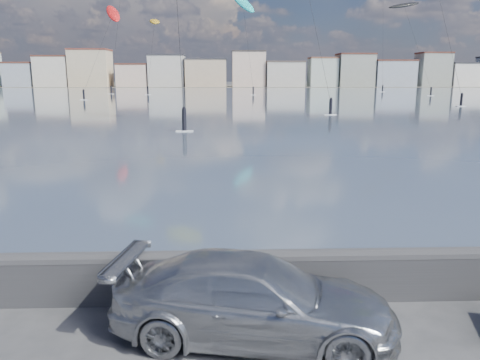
# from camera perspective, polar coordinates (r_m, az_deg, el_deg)

# --- Properties ---
(bay_water) EXTENTS (500.00, 177.00, 0.00)m
(bay_water) POSITION_cam_1_polar(r_m,az_deg,el_deg) (97.54, -2.48, 10.01)
(bay_water) COLOR #445364
(bay_water) RESTS_ON ground
(far_shore_strip) EXTENTS (500.00, 60.00, 0.00)m
(far_shore_strip) POSITION_cam_1_polar(r_m,az_deg,el_deg) (205.98, -2.29, 11.38)
(far_shore_strip) COLOR #4C473D
(far_shore_strip) RESTS_ON ground
(seawall) EXTENTS (400.00, 0.36, 1.08)m
(seawall) POSITION_cam_1_polar(r_m,az_deg,el_deg) (9.47, -5.89, -11.39)
(seawall) COLOR #28282B
(seawall) RESTS_ON ground
(far_buildings) EXTENTS (240.79, 13.26, 14.60)m
(far_buildings) POSITION_cam_1_polar(r_m,az_deg,el_deg) (191.94, -1.92, 13.09)
(far_buildings) COLOR beige
(far_buildings) RESTS_ON ground
(car_silver) EXTENTS (5.13, 2.83, 1.41)m
(car_silver) POSITION_cam_1_polar(r_m,az_deg,el_deg) (8.23, 1.73, -14.26)
(car_silver) COLOR #B2B5BA
(car_silver) RESTS_ON ground
(kitesurfer_0) EXTENTS (6.48, 17.13, 19.36)m
(kitesurfer_0) POSITION_cam_1_polar(r_m,az_deg,el_deg) (104.71, -15.29, 18.83)
(kitesurfer_0) COLOR red
(kitesurfer_0) RESTS_ON ground
(kitesurfer_2) EXTENTS (3.79, 14.81, 18.83)m
(kitesurfer_2) POSITION_cam_1_polar(r_m,az_deg,el_deg) (123.26, -10.38, 18.36)
(kitesurfer_2) COLOR #BF8C19
(kitesurfer_2) RESTS_ON ground
(kitesurfer_7) EXTENTS (7.28, 15.72, 25.25)m
(kitesurfer_7) POSITION_cam_1_polar(r_m,az_deg,el_deg) (121.72, 0.35, 20.73)
(kitesurfer_7) COLOR #19BFBF
(kitesurfer_7) RESTS_ON ground
(kitesurfer_8) EXTENTS (8.64, 16.98, 22.43)m
(kitesurfer_8) POSITION_cam_1_polar(r_m,az_deg,el_deg) (127.20, 19.41, 19.30)
(kitesurfer_8) COLOR black
(kitesurfer_8) RESTS_ON ground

